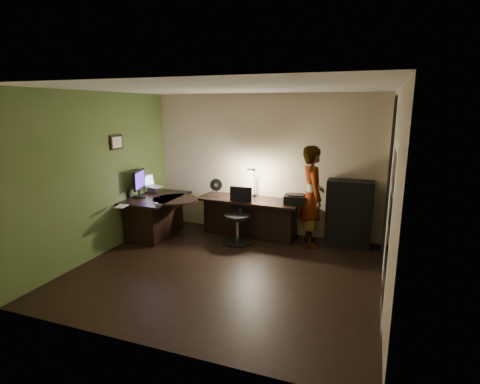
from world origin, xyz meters
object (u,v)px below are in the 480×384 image
(cabinet, at_px, (349,213))
(monitor, at_px, (139,187))
(desk_left, at_px, (157,217))
(person, at_px, (312,196))
(office_chair, at_px, (237,216))
(desk_right, at_px, (249,218))

(cabinet, relative_size, monitor, 2.16)
(desk_left, height_order, cabinet, cabinet)
(person, bearing_deg, office_chair, 83.08)
(office_chair, bearing_deg, cabinet, 12.65)
(desk_left, bearing_deg, office_chair, 7.01)
(desk_right, height_order, office_chair, office_chair)
(desk_right, bearing_deg, cabinet, 7.65)
(monitor, distance_m, person, 3.20)
(desk_left, bearing_deg, desk_right, 20.57)
(desk_left, xyz_separation_m, person, (2.85, 0.59, 0.51))
(monitor, bearing_deg, cabinet, -2.37)
(monitor, relative_size, person, 0.31)
(cabinet, distance_m, monitor, 3.89)
(desk_right, bearing_deg, person, 0.78)
(desk_left, xyz_separation_m, cabinet, (3.48, 0.78, 0.20))
(cabinet, relative_size, office_chair, 1.18)
(person, bearing_deg, desk_right, 64.18)
(cabinet, height_order, office_chair, cabinet)
(desk_right, bearing_deg, office_chair, -97.04)
(cabinet, bearing_deg, desk_left, -168.80)
(desk_left, xyz_separation_m, office_chair, (1.57, 0.21, 0.11))
(desk_right, xyz_separation_m, person, (1.20, -0.05, 0.53))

